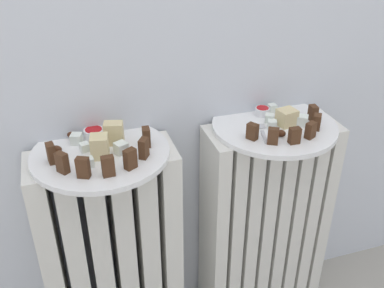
% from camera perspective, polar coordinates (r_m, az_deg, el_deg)
% --- Properties ---
extents(radiator_left, '(0.34, 0.14, 0.60)m').
position_cam_1_polar(radiator_left, '(1.18, -10.05, -14.15)').
color(radiator_left, silver).
rests_on(radiator_left, ground_plane).
extents(radiator_right, '(0.34, 0.14, 0.60)m').
position_cam_1_polar(radiator_right, '(1.27, 9.17, -10.16)').
color(radiator_right, silver).
rests_on(radiator_right, ground_plane).
extents(plate_left, '(0.30, 0.30, 0.01)m').
position_cam_1_polar(plate_left, '(0.99, -11.61, -1.14)').
color(plate_left, white).
rests_on(plate_left, radiator_left).
extents(plate_right, '(0.30, 0.30, 0.01)m').
position_cam_1_polar(plate_right, '(1.10, 10.46, 2.29)').
color(plate_right, white).
rests_on(plate_right, radiator_right).
extents(dark_cake_slice_left_0, '(0.02, 0.03, 0.04)m').
position_cam_1_polar(dark_cake_slice_left_0, '(0.96, -17.55, -1.14)').
color(dark_cake_slice_left_0, '#472B19').
rests_on(dark_cake_slice_left_0, plate_left).
extents(dark_cake_slice_left_1, '(0.03, 0.03, 0.04)m').
position_cam_1_polar(dark_cake_slice_left_1, '(0.92, -16.25, -2.32)').
color(dark_cake_slice_left_1, '#472B19').
rests_on(dark_cake_slice_left_1, plate_left).
extents(dark_cake_slice_left_2, '(0.03, 0.02, 0.04)m').
position_cam_1_polar(dark_cake_slice_left_2, '(0.90, -13.76, -2.95)').
color(dark_cake_slice_left_2, '#472B19').
rests_on(dark_cake_slice_left_2, plate_left).
extents(dark_cake_slice_left_3, '(0.03, 0.02, 0.04)m').
position_cam_1_polar(dark_cake_slice_left_3, '(0.89, -10.68, -2.81)').
color(dark_cake_slice_left_3, '#472B19').
rests_on(dark_cake_slice_left_3, plate_left).
extents(dark_cake_slice_left_4, '(0.03, 0.03, 0.04)m').
position_cam_1_polar(dark_cake_slice_left_4, '(0.91, -7.90, -1.91)').
color(dark_cake_slice_left_4, '#472B19').
rests_on(dark_cake_slice_left_4, plate_left).
extents(dark_cake_slice_left_5, '(0.03, 0.03, 0.04)m').
position_cam_1_polar(dark_cake_slice_left_5, '(0.94, -6.19, -0.55)').
color(dark_cake_slice_left_5, '#472B19').
rests_on(dark_cake_slice_left_5, plate_left).
extents(dark_cake_slice_left_6, '(0.02, 0.03, 0.04)m').
position_cam_1_polar(dark_cake_slice_left_6, '(0.98, -5.86, 0.89)').
color(dark_cake_slice_left_6, '#472B19').
rests_on(dark_cake_slice_left_6, plate_left).
extents(marble_cake_slice_left_0, '(0.05, 0.04, 0.05)m').
position_cam_1_polar(marble_cake_slice_left_0, '(1.00, -9.96, 1.37)').
color(marble_cake_slice_left_0, beige).
rests_on(marble_cake_slice_left_0, plate_left).
extents(marble_cake_slice_left_1, '(0.04, 0.04, 0.05)m').
position_cam_1_polar(marble_cake_slice_left_1, '(0.96, -11.73, -0.31)').
color(marble_cake_slice_left_1, beige).
rests_on(marble_cake_slice_left_1, plate_left).
extents(turkish_delight_left_0, '(0.03, 0.03, 0.02)m').
position_cam_1_polar(turkish_delight_left_0, '(0.97, -9.06, -0.50)').
color(turkish_delight_left_0, white).
rests_on(turkish_delight_left_0, plate_left).
extents(turkish_delight_left_1, '(0.02, 0.02, 0.02)m').
position_cam_1_polar(turkish_delight_left_1, '(0.99, -13.56, -0.41)').
color(turkish_delight_left_1, white).
rests_on(turkish_delight_left_1, plate_left).
extents(turkish_delight_left_2, '(0.02, 0.02, 0.02)m').
position_cam_1_polar(turkish_delight_left_2, '(0.94, -13.05, -2.27)').
color(turkish_delight_left_2, white).
rests_on(turkish_delight_left_2, plate_left).
extents(turkish_delight_left_3, '(0.03, 0.03, 0.02)m').
position_cam_1_polar(turkish_delight_left_3, '(1.02, -14.54, 0.65)').
color(turkish_delight_left_3, white).
rests_on(turkish_delight_left_3, plate_left).
extents(medjool_date_left_0, '(0.03, 0.03, 0.01)m').
position_cam_1_polar(medjool_date_left_0, '(1.00, -16.95, -0.61)').
color(medjool_date_left_0, '#3D1E0F').
rests_on(medjool_date_left_0, plate_left).
extents(medjool_date_left_1, '(0.02, 0.03, 0.02)m').
position_cam_1_polar(medjool_date_left_1, '(0.95, -7.88, -1.38)').
color(medjool_date_left_1, '#3D1E0F').
rests_on(medjool_date_left_1, plate_left).
extents(medjool_date_left_2, '(0.03, 0.03, 0.02)m').
position_cam_1_polar(medjool_date_left_2, '(1.05, -15.10, 1.11)').
color(medjool_date_left_2, '#3D1E0F').
rests_on(medjool_date_left_2, plate_left).
extents(jam_bowl_left, '(0.05, 0.05, 0.02)m').
position_cam_1_polar(jam_bowl_left, '(1.04, -12.42, 1.39)').
color(jam_bowl_left, white).
rests_on(jam_bowl_left, plate_left).
extents(dark_cake_slice_right_0, '(0.03, 0.03, 0.04)m').
position_cam_1_polar(dark_cake_slice_right_0, '(1.01, 7.73, 1.59)').
color(dark_cake_slice_right_0, '#472B19').
rests_on(dark_cake_slice_right_0, plate_right).
extents(dark_cake_slice_right_1, '(0.03, 0.03, 0.04)m').
position_cam_1_polar(dark_cake_slice_right_1, '(1.00, 10.32, 1.00)').
color(dark_cake_slice_right_1, '#472B19').
rests_on(dark_cake_slice_right_1, plate_right).
extents(dark_cake_slice_right_2, '(0.02, 0.02, 0.04)m').
position_cam_1_polar(dark_cake_slice_right_2, '(1.01, 12.98, 1.05)').
color(dark_cake_slice_right_2, '#472B19').
rests_on(dark_cake_slice_right_2, plate_right).
extents(dark_cake_slice_right_3, '(0.03, 0.03, 0.04)m').
position_cam_1_polar(dark_cake_slice_right_3, '(1.04, 14.92, 1.70)').
color(dark_cake_slice_right_3, '#472B19').
rests_on(dark_cake_slice_right_3, plate_right).
extents(dark_cake_slice_right_4, '(0.03, 0.03, 0.04)m').
position_cam_1_polar(dark_cake_slice_right_4, '(1.09, 15.69, 2.73)').
color(dark_cake_slice_right_4, '#472B19').
rests_on(dark_cake_slice_right_4, plate_right).
extents(dark_cake_slice_right_5, '(0.02, 0.03, 0.04)m').
position_cam_1_polar(dark_cake_slice_right_5, '(1.13, 15.20, 3.85)').
color(dark_cake_slice_right_5, '#472B19').
rests_on(dark_cake_slice_right_5, plate_right).
extents(marble_cake_slice_right_0, '(0.05, 0.05, 0.04)m').
position_cam_1_polar(marble_cake_slice_right_0, '(1.09, 12.01, 3.35)').
color(marble_cake_slice_right_0, beige).
rests_on(marble_cake_slice_right_0, plate_right).
extents(turkish_delight_right_0, '(0.03, 0.03, 0.02)m').
position_cam_1_polar(turkish_delight_right_0, '(1.10, 9.86, 3.28)').
color(turkish_delight_right_0, white).
rests_on(turkish_delight_right_0, plate_right).
extents(turkish_delight_right_1, '(0.03, 0.03, 0.02)m').
position_cam_1_polar(turkish_delight_right_1, '(1.07, 10.21, 2.48)').
color(turkish_delight_right_1, white).
rests_on(turkish_delight_right_1, plate_right).
extents(turkish_delight_right_2, '(0.02, 0.02, 0.02)m').
position_cam_1_polar(turkish_delight_right_2, '(1.15, 10.21, 4.55)').
color(turkish_delight_right_2, white).
rests_on(turkish_delight_right_2, plate_right).
extents(turkish_delight_right_3, '(0.03, 0.03, 0.02)m').
position_cam_1_polar(turkish_delight_right_3, '(1.10, 13.93, 2.94)').
color(turkish_delight_right_3, white).
rests_on(turkish_delight_right_3, plate_right).
extents(medjool_date_right_0, '(0.03, 0.02, 0.02)m').
position_cam_1_polar(medjool_date_right_0, '(1.14, 12.94, 3.77)').
color(medjool_date_right_0, '#3D1E0F').
rests_on(medjool_date_right_0, plate_right).
extents(medjool_date_right_1, '(0.03, 0.03, 0.02)m').
position_cam_1_polar(medjool_date_right_1, '(1.04, 11.30, 1.36)').
color(medjool_date_right_1, '#3D1E0F').
rests_on(medjool_date_right_1, plate_right).
extents(jam_bowl_right, '(0.04, 0.04, 0.02)m').
position_cam_1_polar(jam_bowl_right, '(1.13, 8.98, 4.20)').
color(jam_bowl_right, white).
rests_on(jam_bowl_right, plate_right).
extents(fork, '(0.04, 0.09, 0.00)m').
position_cam_1_polar(fork, '(1.05, 9.01, 1.55)').
color(fork, '#B7B7BC').
rests_on(fork, plate_right).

